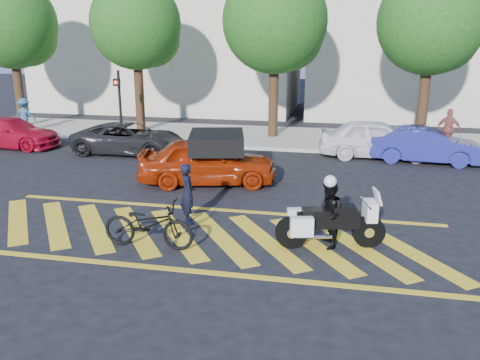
% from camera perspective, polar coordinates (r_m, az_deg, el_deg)
% --- Properties ---
extents(ground, '(90.00, 90.00, 0.00)m').
position_cam_1_polar(ground, '(12.45, -4.43, -6.21)').
color(ground, black).
rests_on(ground, ground).
extents(sidewalk, '(60.00, 5.00, 0.15)m').
position_cam_1_polar(sidewalk, '(23.73, 3.69, 4.79)').
color(sidewalk, '#9E998E').
rests_on(sidewalk, ground).
extents(crosswalk, '(12.33, 4.00, 0.01)m').
position_cam_1_polar(crosswalk, '(12.46, -4.60, -6.18)').
color(crosswalk, yellow).
rests_on(crosswalk, ground).
extents(building_left, '(16.00, 8.00, 10.00)m').
position_cam_1_polar(building_left, '(33.98, -7.84, 16.44)').
color(building_left, beige).
rests_on(building_left, ground).
extents(building_right, '(16.00, 8.00, 11.00)m').
position_cam_1_polar(building_right, '(32.55, 22.96, 16.28)').
color(building_right, beige).
rests_on(building_right, ground).
extents(tree_far_left, '(4.40, 4.40, 7.41)m').
position_cam_1_polar(tree_far_left, '(28.21, -24.00, 15.45)').
color(tree_far_left, black).
rests_on(tree_far_left, ground).
extents(tree_left, '(4.20, 4.20, 7.26)m').
position_cam_1_polar(tree_left, '(25.05, -11.28, 16.45)').
color(tree_left, black).
rests_on(tree_left, ground).
extents(tree_center, '(4.60, 4.60, 7.56)m').
position_cam_1_polar(tree_center, '(23.32, 4.27, 17.00)').
color(tree_center, black).
rests_on(tree_center, ground).
extents(tree_right, '(4.40, 4.40, 7.41)m').
position_cam_1_polar(tree_right, '(23.34, 20.93, 15.91)').
color(tree_right, black).
rests_on(tree_right, ground).
extents(signal_pole, '(0.28, 0.43, 3.20)m').
position_cam_1_polar(signal_pole, '(23.14, -13.41, 8.73)').
color(signal_pole, black).
rests_on(signal_pole, ground).
extents(officer_bike, '(0.59, 0.68, 1.57)m').
position_cam_1_polar(officer_bike, '(13.05, -5.88, -1.51)').
color(officer_bike, black).
rests_on(officer_bike, ground).
extents(bicycle, '(2.14, 0.77, 1.12)m').
position_cam_1_polar(bicycle, '(11.73, -10.24, -4.92)').
color(bicycle, black).
rests_on(bicycle, ground).
extents(police_motorcycle, '(2.48, 1.07, 1.11)m').
position_cam_1_polar(police_motorcycle, '(11.71, 9.95, -4.73)').
color(police_motorcycle, black).
rests_on(police_motorcycle, ground).
extents(officer_moto, '(0.76, 0.88, 1.58)m').
position_cam_1_polar(officer_moto, '(11.66, 9.91, -3.85)').
color(officer_moto, black).
rests_on(officer_moto, ground).
extents(red_convertible, '(4.72, 2.73, 1.51)m').
position_cam_1_polar(red_convertible, '(16.44, -3.68, 2.12)').
color(red_convertible, '#952106').
rests_on(red_convertible, ground).
extents(parked_left, '(4.41, 1.96, 1.26)m').
position_cam_1_polar(parked_left, '(24.01, -24.39, 4.87)').
color(parked_left, '#AC0A23').
rests_on(parked_left, ground).
extents(parked_mid_left, '(4.57, 2.16, 1.26)m').
position_cam_1_polar(parked_mid_left, '(21.15, -12.34, 4.59)').
color(parked_mid_left, black).
rests_on(parked_mid_left, ground).
extents(parked_mid_right, '(4.51, 2.00, 1.51)m').
position_cam_1_polar(parked_mid_right, '(20.66, 15.05, 4.49)').
color(parked_mid_right, white).
rests_on(parked_mid_right, ground).
extents(parked_right, '(4.13, 1.71, 1.33)m').
position_cam_1_polar(parked_right, '(20.42, 20.14, 3.67)').
color(parked_right, navy).
rests_on(parked_right, ground).
extents(pedestrian_left, '(1.08, 0.66, 1.61)m').
position_cam_1_polar(pedestrian_left, '(26.69, -23.01, 6.74)').
color(pedestrian_left, '#2B5878').
rests_on(pedestrian_left, sidewalk).
extents(pedestrian_right, '(1.06, 0.73, 1.67)m').
position_cam_1_polar(pedestrian_right, '(22.30, 22.39, 5.26)').
color(pedestrian_right, '#A04F48').
rests_on(pedestrian_right, sidewalk).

